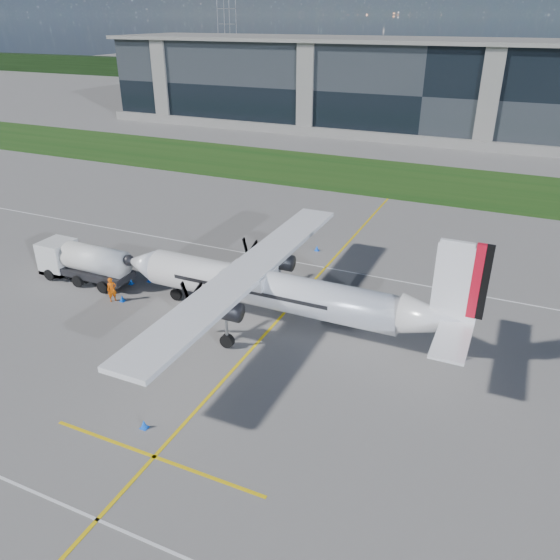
% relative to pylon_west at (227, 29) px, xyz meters
% --- Properties ---
extents(ground, '(400.00, 400.00, 0.00)m').
position_rel_pylon_west_xyz_m(ground, '(80.00, -110.00, -15.00)').
color(ground, '#615E5C').
rests_on(ground, ground).
extents(grass_strip, '(400.00, 18.00, 0.04)m').
position_rel_pylon_west_xyz_m(grass_strip, '(80.00, -102.00, -14.98)').
color(grass_strip, '#173F11').
rests_on(grass_strip, ground).
extents(terminal_building, '(120.00, 20.00, 15.00)m').
position_rel_pylon_west_xyz_m(terminal_building, '(80.00, -70.00, -7.50)').
color(terminal_building, black).
rests_on(terminal_building, ground).
extents(tree_line, '(400.00, 6.00, 6.00)m').
position_rel_pylon_west_xyz_m(tree_line, '(80.00, -10.00, -12.00)').
color(tree_line, black).
rests_on(tree_line, ground).
extents(pylon_west, '(9.00, 4.60, 30.00)m').
position_rel_pylon_west_xyz_m(pylon_west, '(0.00, 0.00, 0.00)').
color(pylon_west, gray).
rests_on(pylon_west, ground).
extents(yellow_taxiway_centerline, '(0.20, 70.00, 0.01)m').
position_rel_pylon_west_xyz_m(yellow_taxiway_centerline, '(83.00, -140.00, -14.99)').
color(yellow_taxiway_centerline, yellow).
rests_on(yellow_taxiway_centerline, ground).
extents(turboprop_aircraft, '(25.57, 26.52, 7.96)m').
position_rel_pylon_west_xyz_m(turboprop_aircraft, '(83.35, -142.00, -11.02)').
color(turboprop_aircraft, white).
rests_on(turboprop_aircraft, ground).
extents(fuel_tanker_truck, '(8.29, 2.69, 3.11)m').
position_rel_pylon_west_xyz_m(fuel_tanker_truck, '(65.87, -142.15, -13.45)').
color(fuel_tanker_truck, silver).
rests_on(fuel_tanker_truck, ground).
extents(baggage_tug, '(3.36, 2.02, 2.02)m').
position_rel_pylon_west_xyz_m(baggage_tug, '(65.71, -141.67, -13.99)').
color(baggage_tug, white).
rests_on(baggage_tug, ground).
extents(ground_crew_person, '(1.01, 1.07, 2.14)m').
position_rel_pylon_west_xyz_m(ground_crew_person, '(70.64, -144.09, -13.93)').
color(ground_crew_person, '#F25907').
rests_on(ground_crew_person, ground).
extents(safety_cone_portwing, '(0.36, 0.36, 0.50)m').
position_rel_pylon_west_xyz_m(safety_cone_portwing, '(81.31, -154.52, -14.75)').
color(safety_cone_portwing, blue).
rests_on(safety_cone_portwing, ground).
extents(safety_cone_tail, '(0.36, 0.36, 0.50)m').
position_rel_pylon_west_xyz_m(safety_cone_tail, '(95.39, -141.34, -14.75)').
color(safety_cone_tail, blue).
rests_on(safety_cone_tail, ground).
extents(safety_cone_nose_stbd, '(0.36, 0.36, 0.50)m').
position_rel_pylon_west_xyz_m(safety_cone_nose_stbd, '(71.12, -140.33, -14.75)').
color(safety_cone_nose_stbd, blue).
rests_on(safety_cone_nose_stbd, ground).
extents(safety_cone_nose_port, '(0.36, 0.36, 0.50)m').
position_rel_pylon_west_xyz_m(safety_cone_nose_port, '(71.30, -143.87, -14.75)').
color(safety_cone_nose_port, blue).
rests_on(safety_cone_nose_port, ground).
extents(safety_cone_stbdwing, '(0.36, 0.36, 0.50)m').
position_rel_pylon_west_xyz_m(safety_cone_stbdwing, '(81.01, -128.84, -14.75)').
color(safety_cone_stbdwing, blue).
rests_on(safety_cone_stbdwing, ground).
extents(safety_cone_fwd, '(0.36, 0.36, 0.50)m').
position_rel_pylon_west_xyz_m(safety_cone_fwd, '(70.06, -141.27, -14.75)').
color(safety_cone_fwd, blue).
rests_on(safety_cone_fwd, ground).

